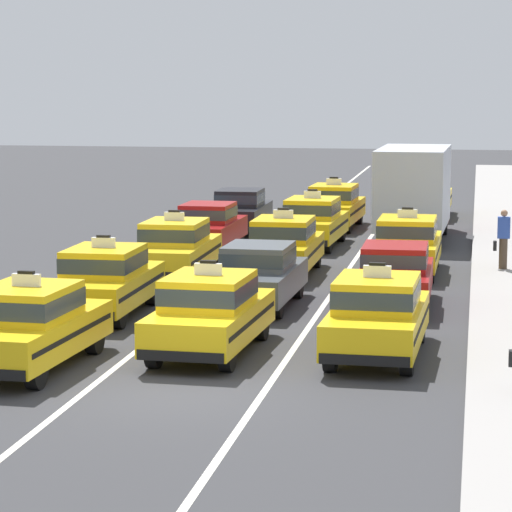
{
  "coord_description": "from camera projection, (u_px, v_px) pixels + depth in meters",
  "views": [
    {
      "loc": [
        5.32,
        -21.6,
        5.63
      ],
      "look_at": [
        -0.01,
        8.52,
        1.3
      ],
      "focal_mm": 88.2,
      "sensor_mm": 36.0,
      "label": 1
    }
  ],
  "objects": [
    {
      "name": "ground_plane",
      "position": [
        175.0,
        392.0,
        22.76
      ],
      "size": [
        160.0,
        160.0,
        0.0
      ],
      "primitive_type": "plane",
      "color": "#353538"
    },
    {
      "name": "lane_stripe_left_center",
      "position": [
        269.0,
        246.0,
        42.54
      ],
      "size": [
        0.14,
        80.0,
        0.01
      ],
      "primitive_type": "cube",
      "color": "silver",
      "rests_on": "ground"
    },
    {
      "name": "lane_stripe_center_right",
      "position": [
        363.0,
        248.0,
        41.99
      ],
      "size": [
        0.14,
        80.0,
        0.01
      ],
      "primitive_type": "cube",
      "color": "silver",
      "rests_on": "ground"
    },
    {
      "name": "taxi_left_nearest",
      "position": [
        30.0,
        325.0,
        24.42
      ],
      "size": [
        2.03,
        4.64,
        1.96
      ],
      "color": "black",
      "rests_on": "ground"
    },
    {
      "name": "taxi_left_second",
      "position": [
        105.0,
        279.0,
        29.94
      ],
      "size": [
        1.84,
        4.57,
        1.96
      ],
      "color": "black",
      "rests_on": "ground"
    },
    {
      "name": "taxi_left_third",
      "position": [
        175.0,
        248.0,
        35.58
      ],
      "size": [
        1.86,
        4.58,
        1.96
      ],
      "color": "black",
      "rests_on": "ground"
    },
    {
      "name": "sedan_left_fourth",
      "position": [
        208.0,
        225.0,
        41.21
      ],
      "size": [
        1.83,
        4.33,
        1.58
      ],
      "color": "black",
      "rests_on": "ground"
    },
    {
      "name": "sedan_left_fifth",
      "position": [
        240.0,
        209.0,
        46.34
      ],
      "size": [
        1.81,
        4.32,
        1.58
      ],
      "color": "black",
      "rests_on": "ground"
    },
    {
      "name": "taxi_center_nearest",
      "position": [
        210.0,
        312.0,
        25.79
      ],
      "size": [
        2.0,
        4.63,
        1.96
      ],
      "color": "black",
      "rests_on": "ground"
    },
    {
      "name": "sedan_center_second",
      "position": [
        259.0,
        273.0,
        31.07
      ],
      "size": [
        1.87,
        4.34,
        1.58
      ],
      "color": "black",
      "rests_on": "ground"
    },
    {
      "name": "taxi_center_third",
      "position": [
        284.0,
        245.0,
        36.18
      ],
      "size": [
        1.83,
        4.57,
        1.96
      ],
      "color": "black",
      "rests_on": "ground"
    },
    {
      "name": "taxi_center_fourth",
      "position": [
        313.0,
        221.0,
        42.2
      ],
      "size": [
        1.98,
        4.62,
        1.96
      ],
      "color": "black",
      "rests_on": "ground"
    },
    {
      "name": "taxi_center_fifth",
      "position": [
        334.0,
        205.0,
        47.45
      ],
      "size": [
        1.98,
        4.62,
        1.96
      ],
      "color": "black",
      "rests_on": "ground"
    },
    {
      "name": "taxi_right_nearest",
      "position": [
        377.0,
        315.0,
        25.49
      ],
      "size": [
        1.93,
        4.6,
        1.96
      ],
      "color": "black",
      "rests_on": "ground"
    },
    {
      "name": "sedan_right_second",
      "position": [
        395.0,
        274.0,
        31.02
      ],
      "size": [
        1.81,
        4.32,
        1.58
      ],
      "color": "black",
      "rests_on": "ground"
    },
    {
      "name": "taxi_right_third",
      "position": [
        407.0,
        244.0,
        36.32
      ],
      "size": [
        1.85,
        4.57,
        1.96
      ],
      "color": "black",
      "rests_on": "ground"
    },
    {
      "name": "box_truck_right_fourth",
      "position": [
        415.0,
        189.0,
        44.04
      ],
      "size": [
        2.44,
        7.02,
        3.27
      ],
      "color": "black",
      "rests_on": "ground"
    },
    {
      "name": "taxi_right_fifth",
      "position": [
        427.0,
        196.0,
        51.38
      ],
      "size": [
        1.9,
        4.59,
        1.96
      ],
      "color": "black",
      "rests_on": "ground"
    },
    {
      "name": "pedestrian_far_corner",
      "position": [
        503.0,
        239.0,
        36.35
      ],
      "size": [
        0.47,
        0.24,
        1.73
      ],
      "color": "#473828",
      "rests_on": "sidewalk_curb"
    }
  ]
}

